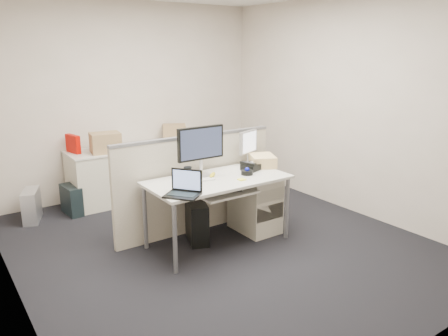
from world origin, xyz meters
TOP-DOWN VIEW (x-y plane):
  - floor at (0.00, 0.00)m, footprint 4.00×4.50m
  - wall_back at (0.00, 2.25)m, footprint 4.00×0.02m
  - wall_front at (0.00, -2.25)m, footprint 4.00×0.02m
  - wall_left at (-2.00, 0.00)m, footprint 0.02×4.50m
  - wall_right at (2.00, 0.00)m, footprint 0.02×4.50m
  - desk at (0.00, 0.00)m, footprint 1.50×0.75m
  - keyboard_tray at (0.00, -0.18)m, footprint 0.62×0.32m
  - drawer_pedestal at (0.55, 0.05)m, footprint 0.40×0.55m
  - cubicle_partition at (0.00, 0.45)m, footprint 2.00×0.06m
  - back_counter at (0.00, 1.93)m, footprint 2.00×0.60m
  - monitor_main at (-0.09, 0.18)m, footprint 0.54×0.21m
  - monitor_small at (0.65, 0.32)m, footprint 0.35×0.26m
  - laptop at (-0.59, -0.28)m, footprint 0.37×0.39m
  - trackball at (0.35, -0.05)m, footprint 0.15×0.15m
  - desk_phone at (0.52, 0.08)m, footprint 0.26×0.23m
  - paper_stack at (-0.12, 0.12)m, footprint 0.25×0.30m
  - sticky_pad at (0.18, -0.18)m, footprint 0.07×0.07m
  - travel_mug at (-0.35, 0.02)m, footprint 0.09×0.09m
  - banana at (0.00, 0.10)m, footprint 0.16×0.15m
  - cellphone at (-0.15, 0.15)m, footprint 0.10×0.13m
  - manila_folders at (0.72, 0.14)m, footprint 0.39×0.42m
  - keyboard at (-0.05, -0.14)m, footprint 0.43×0.22m
  - pc_tower_desk at (-0.15, 0.20)m, footprint 0.35×0.52m
  - pc_tower_spare_dark at (-1.05, 1.79)m, footprint 0.19×0.41m
  - pc_tower_spare_silver at (-1.52, 1.84)m, footprint 0.30×0.45m
  - cardboard_box_left at (-0.55, 1.81)m, footprint 0.41×0.33m
  - cardboard_box_right at (0.60, 2.05)m, footprint 0.42×0.38m
  - red_binder at (-0.90, 2.03)m, footprint 0.12×0.28m

SIDE VIEW (x-z plane):
  - floor at x=0.00m, z-range -0.01..0.00m
  - pc_tower_spare_dark at x=-1.05m, z-range 0.00..0.37m
  - pc_tower_spare_silver at x=-1.52m, z-range 0.00..0.39m
  - pc_tower_desk at x=-0.15m, z-range 0.00..0.45m
  - drawer_pedestal at x=0.55m, z-range 0.00..0.65m
  - back_counter at x=0.00m, z-range 0.00..0.72m
  - cubicle_partition at x=0.00m, z-range 0.00..1.10m
  - keyboard_tray at x=0.00m, z-range 0.61..0.63m
  - keyboard at x=-0.05m, z-range 0.63..0.65m
  - desk at x=0.00m, z-range 0.30..1.03m
  - sticky_pad at x=0.18m, z-range 0.73..0.74m
  - paper_stack at x=-0.12m, z-range 0.73..0.74m
  - cellphone at x=-0.15m, z-range 0.73..0.75m
  - banana at x=0.00m, z-range 0.73..0.77m
  - trackball at x=0.35m, z-range 0.73..0.78m
  - desk_phone at x=0.52m, z-range 0.73..0.80m
  - manila_folders at x=0.72m, z-range 0.73..0.86m
  - travel_mug at x=-0.35m, z-range 0.73..0.90m
  - cardboard_box_right at x=0.60m, z-range 0.72..0.96m
  - laptop at x=-0.59m, z-range 0.73..0.96m
  - red_binder at x=-0.90m, z-range 0.72..0.98m
  - cardboard_box_left at x=-0.55m, z-range 0.72..1.00m
  - monitor_small at x=0.65m, z-range 0.73..1.12m
  - monitor_main at x=-0.09m, z-range 0.73..1.27m
  - wall_back at x=0.00m, z-range 0.00..2.70m
  - wall_front at x=0.00m, z-range 0.00..2.70m
  - wall_left at x=-2.00m, z-range 0.00..2.70m
  - wall_right at x=2.00m, z-range 0.00..2.70m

